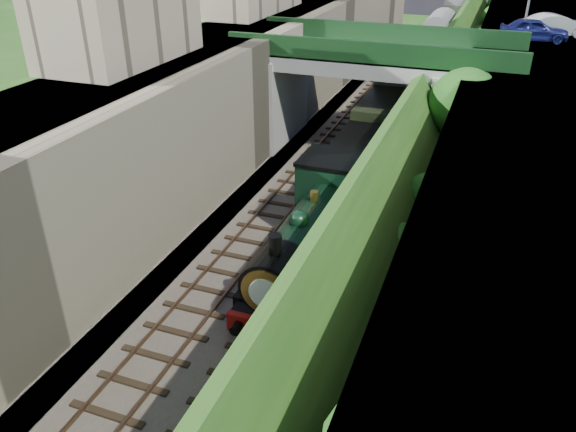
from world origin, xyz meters
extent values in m
cube|color=#473F38|center=(0.00, 20.00, 0.10)|extent=(10.00, 90.00, 0.20)
cube|color=#756B56|center=(-5.50, 20.00, 3.50)|extent=(1.00, 90.00, 7.00)
cube|color=#262628|center=(-9.00, 20.00, 3.50)|extent=(6.00, 90.00, 7.00)
cube|color=#262628|center=(9.50, 20.00, 3.12)|extent=(8.00, 90.00, 6.25)
cube|color=#1E4714|center=(5.00, 20.00, 2.70)|extent=(4.02, 90.00, 6.36)
sphere|color=#194C14|center=(4.33, 1.43, 1.81)|extent=(1.71, 1.71, 1.71)
sphere|color=#194C14|center=(6.24, 4.40, 4.91)|extent=(1.74, 1.74, 1.74)
sphere|color=#194C14|center=(4.83, 8.57, 2.62)|extent=(2.21, 2.21, 2.21)
sphere|color=#194C14|center=(5.30, 11.94, 3.38)|extent=(1.86, 1.86, 1.86)
sphere|color=#194C14|center=(4.20, 14.98, 1.60)|extent=(2.05, 2.05, 2.05)
sphere|color=#194C14|center=(4.65, 16.32, 2.33)|extent=(1.45, 1.45, 1.45)
sphere|color=#194C14|center=(5.59, 20.51, 3.85)|extent=(1.63, 1.63, 1.63)
sphere|color=#194C14|center=(6.19, 22.71, 4.83)|extent=(1.42, 1.42, 1.42)
sphere|color=#194C14|center=(4.10, 25.08, 1.43)|extent=(1.49, 1.49, 1.49)
sphere|color=#194C14|center=(4.66, 28.26, 2.35)|extent=(2.24, 2.24, 2.24)
sphere|color=#194C14|center=(5.02, 31.76, 2.93)|extent=(2.29, 2.29, 2.29)
sphere|color=#194C14|center=(4.39, 35.23, 1.91)|extent=(2.18, 2.18, 2.18)
sphere|color=#194C14|center=(5.28, 38.42, 3.35)|extent=(2.01, 2.01, 2.01)
sphere|color=#194C14|center=(5.69, 40.72, 4.02)|extent=(2.33, 2.33, 2.33)
sphere|color=#194C14|center=(4.52, 43.31, 2.12)|extent=(1.97, 1.97, 1.97)
sphere|color=#194C14|center=(5.17, 46.58, 3.18)|extent=(2.36, 2.36, 2.36)
sphere|color=#194C14|center=(5.97, 50.60, 4.47)|extent=(2.38, 2.38, 2.38)
sphere|color=#194C14|center=(4.60, 52.07, 2.25)|extent=(2.35, 2.35, 2.35)
sphere|color=#194C14|center=(5.24, 55.40, 3.30)|extent=(2.01, 2.01, 2.01)
sphere|color=#194C14|center=(4.88, 58.33, 2.70)|extent=(1.74, 1.74, 1.74)
sphere|color=#194C14|center=(5.73, 62.77, 4.08)|extent=(2.06, 2.06, 2.06)
cube|color=black|center=(-2.00, 20.00, 0.24)|extent=(2.50, 90.00, 0.07)
cube|color=brown|center=(-2.72, 20.00, 0.33)|extent=(0.08, 90.00, 0.14)
cube|color=brown|center=(-1.28, 20.00, 0.33)|extent=(0.08, 90.00, 0.14)
cube|color=black|center=(1.20, 20.00, 0.24)|extent=(2.50, 90.00, 0.07)
cube|color=brown|center=(0.48, 20.00, 0.33)|extent=(0.08, 90.00, 0.14)
cube|color=brown|center=(1.92, 20.00, 0.33)|extent=(0.08, 90.00, 0.14)
cube|color=gray|center=(0.50, 24.00, 5.70)|extent=(16.00, 6.00, 0.90)
cube|color=#153B1A|center=(0.50, 21.15, 6.65)|extent=(16.00, 0.30, 1.20)
cube|color=#153B1A|center=(0.50, 26.85, 6.65)|extent=(16.00, 0.30, 1.20)
cube|color=gray|center=(-5.50, 24.00, 2.85)|extent=(1.40, 6.40, 5.70)
cube|color=gray|center=(5.20, 24.00, 2.85)|extent=(2.40, 6.40, 5.70)
cube|color=gray|center=(-9.50, 14.00, 9.00)|extent=(4.00, 8.00, 4.00)
cylinder|color=black|center=(5.80, 19.89, 2.20)|extent=(0.30, 0.30, 4.40)
sphere|color=#194C14|center=(5.80, 19.89, 4.80)|extent=(3.60, 3.60, 3.60)
sphere|color=#194C14|center=(6.30, 20.69, 4.20)|extent=(2.40, 2.40, 2.40)
imported|color=#131853|center=(8.71, 29.69, 6.93)|extent=(4.17, 2.19, 1.35)
imported|color=#B4B3B8|center=(9.96, 31.72, 6.94)|extent=(4.39, 2.96, 1.37)
cube|color=black|center=(1.20, 9.15, 0.50)|extent=(2.40, 8.40, 0.60)
cube|color=black|center=(1.20, 10.15, 1.05)|extent=(2.70, 10.00, 0.35)
cube|color=maroon|center=(1.20, 5.05, 0.95)|extent=(2.70, 0.25, 0.70)
cylinder|color=black|center=(1.20, 9.35, 2.35)|extent=(1.90, 5.60, 1.90)
cylinder|color=black|center=(1.20, 6.05, 2.35)|extent=(1.96, 1.80, 1.96)
cylinder|color=white|center=(1.20, 5.07, 2.35)|extent=(1.10, 0.05, 1.10)
cylinder|color=black|center=(1.20, 6.05, 3.55)|extent=(0.44, 0.44, 0.90)
sphere|color=black|center=(1.20, 8.35, 3.35)|extent=(0.76, 0.76, 0.76)
cylinder|color=#A57F33|center=(1.20, 10.15, 3.45)|extent=(0.32, 0.32, 0.50)
cube|color=black|center=(1.20, 12.95, 2.50)|extent=(2.75, 2.40, 2.80)
cube|color=black|center=(1.20, 12.95, 3.95)|extent=(2.85, 2.50, 0.15)
cube|color=black|center=(-0.05, 6.55, 0.85)|extent=(0.60, 1.40, 0.90)
cube|color=black|center=(2.45, 6.55, 0.85)|extent=(0.60, 1.40, 0.90)
cube|color=black|center=(1.20, 17.35, 0.45)|extent=(2.30, 6.00, 0.50)
cube|color=black|center=(1.20, 17.35, 0.70)|extent=(2.60, 6.00, 0.50)
cube|color=black|center=(1.20, 17.35, 1.90)|extent=(2.70, 6.00, 2.40)
cube|color=black|center=(1.20, 17.35, 3.15)|extent=(2.50, 5.60, 0.20)
cube|color=black|center=(1.20, 29.95, 0.40)|extent=(2.30, 17.00, 0.40)
cube|color=black|center=(1.20, 29.95, 0.65)|extent=(2.50, 17.00, 0.50)
cube|color=black|center=(1.20, 29.95, 2.15)|extent=(2.80, 18.00, 2.70)
cube|color=slate|center=(1.20, 29.95, 3.65)|extent=(2.90, 18.00, 0.50)
cube|color=black|center=(1.20, 48.75, 0.40)|extent=(2.30, 17.00, 0.40)
cube|color=black|center=(1.20, 48.75, 0.65)|extent=(2.50, 17.00, 0.50)
cube|color=black|center=(1.20, 48.75, 2.15)|extent=(2.80, 18.00, 2.70)
cube|color=slate|center=(1.20, 48.75, 3.65)|extent=(2.90, 18.00, 0.50)
cube|color=black|center=(1.20, 67.55, 0.40)|extent=(2.30, 17.00, 0.40)
cube|color=black|center=(1.20, 67.55, 0.65)|extent=(2.50, 17.00, 0.50)
cube|color=black|center=(1.20, 67.55, 2.15)|extent=(2.80, 18.00, 2.70)
cube|color=slate|center=(1.20, 67.55, 3.65)|extent=(2.90, 18.00, 0.50)
camera|label=1|loc=(6.99, -8.36, 13.05)|focal=35.00mm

